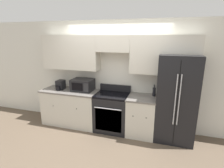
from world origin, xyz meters
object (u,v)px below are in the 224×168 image
object	(u,v)px
oven_range	(112,112)
refrigerator	(176,98)
bottle	(154,92)
microwave	(83,85)

from	to	relation	value
oven_range	refrigerator	world-z (taller)	refrigerator
oven_range	refrigerator	distance (m)	1.49
oven_range	bottle	distance (m)	1.11
oven_range	bottle	bearing A→B (deg)	9.98
bottle	microwave	bearing A→B (deg)	-177.06
microwave	bottle	bearing A→B (deg)	2.94
refrigerator	bottle	size ratio (longest dim) A/B	7.10
oven_range	refrigerator	xyz separation A→B (m)	(1.41, 0.05, 0.48)
oven_range	refrigerator	bearing A→B (deg)	1.83
refrigerator	microwave	distance (m)	2.21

